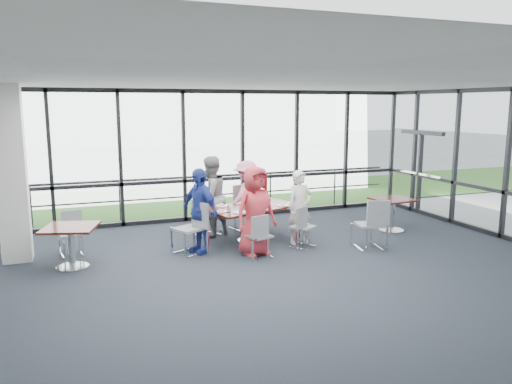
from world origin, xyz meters
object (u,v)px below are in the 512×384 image
object	(u,v)px
chair_main_nr	(303,227)
structural_column	(12,174)
side_table_right	(392,204)
chair_main_fl	(208,216)
diner_near_left	(255,211)
chair_main_nl	(259,236)
diner_far_right	(247,196)
diner_near_right	(300,207)
chair_main_fr	(242,208)
diner_far_left	(210,197)
diner_end	(200,211)
chair_spare_r	(369,225)
chair_main_end	(189,229)
main_table	(251,212)
chair_spare_lb	(71,234)
side_table_left	(70,233)

from	to	relation	value
chair_main_nr	structural_column	bearing A→B (deg)	133.77
side_table_right	chair_main_fl	world-z (taller)	chair_main_fl
structural_column	diner_near_left	distance (m)	4.46
chair_main_nl	diner_far_right	bearing A→B (deg)	59.97
diner_near_right	chair_main_fr	distance (m)	1.74
diner_far_left	chair_main_nl	size ratio (longest dim) A/B	2.13
diner_end	chair_main_fr	size ratio (longest dim) A/B	1.69
chair_main_fr	chair_spare_r	world-z (taller)	chair_spare_r
diner_near_right	chair_main_fl	size ratio (longest dim) A/B	1.71
chair_main_nl	chair_spare_r	bearing A→B (deg)	-22.83
structural_column	diner_near_left	size ratio (longest dim) A/B	1.87
side_table_right	chair_main_end	world-z (taller)	chair_main_end
chair_main_nl	chair_main_nr	world-z (taller)	chair_main_nr
diner_near_right	diner_far_left	world-z (taller)	diner_far_left
main_table	chair_spare_r	bearing A→B (deg)	-53.38
diner_end	diner_far_right	bearing A→B (deg)	109.46
diner_end	chair_main_nr	bearing A→B (deg)	55.03
chair_spare_lb	diner_far_right	bearing A→B (deg)	-179.87
diner_near_left	chair_main_end	distance (m)	1.32
diner_near_left	diner_far_left	size ratio (longest dim) A/B	0.98
diner_near_right	chair_main_fl	bearing A→B (deg)	135.80
chair_main_fr	chair_main_end	world-z (taller)	chair_main_end
structural_column	chair_main_end	size ratio (longest dim) A/B	3.24
side_table_right	chair_main_nr	world-z (taller)	chair_main_nr
structural_column	side_table_left	xyz separation A→B (m)	(0.93, -0.85, -0.97)
diner_far_right	side_table_left	bearing A→B (deg)	-8.79
chair_main_nr	chair_spare_lb	distance (m)	4.48
side_table_right	diner_near_right	xyz separation A→B (m)	(-2.41, -0.19, 0.13)
chair_main_end	diner_near_left	bearing A→B (deg)	40.98
side_table_left	chair_main_end	distance (m)	2.13
side_table_right	chair_main_end	size ratio (longest dim) A/B	0.90
diner_near_right	chair_main_fr	xyz separation A→B (m)	(-0.71, 1.57, -0.27)
side_table_left	side_table_right	world-z (taller)	same
chair_main_nl	diner_near_right	bearing A→B (deg)	11.68
chair_main_nr	chair_spare_r	bearing A→B (deg)	-59.16
diner_near_right	chair_spare_r	xyz separation A→B (m)	(1.12, -0.85, -0.27)
structural_column	chair_main_fl	bearing A→B (deg)	6.79
diner_end	chair_main_nr	distance (m)	2.09
diner_near_right	diner_end	xyz separation A→B (m)	(-2.08, 0.11, 0.07)
side_table_right	chair_spare_lb	world-z (taller)	chair_spare_lb
structural_column	diner_near_left	xyz separation A→B (m)	(4.22, -1.25, -0.74)
main_table	chair_main_nl	bearing A→B (deg)	-121.68
diner_end	chair_main_fl	distance (m)	1.32
chair_main_fl	chair_spare_lb	xyz separation A→B (m)	(-2.82, -0.50, -0.03)
diner_far_left	diner_far_right	world-z (taller)	diner_far_left
side_table_right	diner_far_right	distance (m)	3.30
structural_column	diner_far_right	distance (m)	4.82
diner_far_right	chair_spare_lb	distance (m)	3.86
chair_main_nr	diner_near_right	bearing A→B (deg)	42.37
side_table_right	diner_end	xyz separation A→B (m)	(-4.49, -0.08, 0.20)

